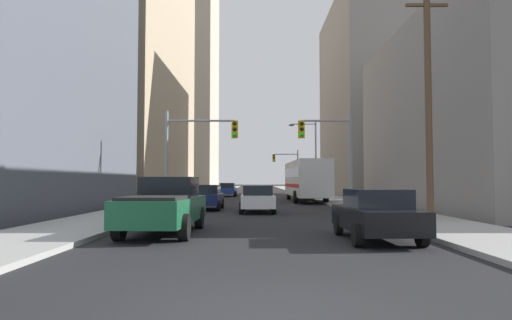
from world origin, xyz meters
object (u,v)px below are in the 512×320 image
at_px(sedan_black, 374,214).
at_px(sedan_white, 256,199).
at_px(traffic_signal_near_left, 196,143).
at_px(sedan_blue, 226,190).
at_px(traffic_signal_far_right, 285,164).
at_px(city_bus, 304,179).
at_px(sedan_navy, 205,197).
at_px(pickup_truck_green, 163,206).
at_px(traffic_signal_near_right, 326,144).

relative_size(sedan_black, sedan_white, 1.00).
bearing_deg(traffic_signal_near_left, sedan_white, -28.32).
distance_m(sedan_blue, traffic_signal_far_right, 13.31).
relative_size(sedan_black, traffic_signal_far_right, 0.71).
distance_m(sedan_black, sedan_white, 12.00).
distance_m(city_bus, traffic_signal_far_right, 22.78).
relative_size(city_bus, sedan_navy, 2.73).
height_order(sedan_white, traffic_signal_far_right, traffic_signal_far_right).
height_order(sedan_navy, sedan_white, same).
xyz_separation_m(pickup_truck_green, traffic_signal_near_right, (7.42, 11.67, 3.08)).
height_order(sedan_blue, traffic_signal_near_right, traffic_signal_near_right).
distance_m(sedan_navy, traffic_signal_near_left, 3.36).
bearing_deg(traffic_signal_far_right, traffic_signal_near_right, -89.77).
bearing_deg(pickup_truck_green, traffic_signal_near_left, 92.18).
bearing_deg(sedan_blue, traffic_signal_far_right, 54.88).
height_order(city_bus, pickup_truck_green, city_bus).
bearing_deg(traffic_signal_near_right, sedan_blue, 108.03).
bearing_deg(traffic_signal_near_right, sedan_navy, 176.48).
xyz_separation_m(city_bus, sedan_navy, (-7.30, -10.64, -1.16)).
bearing_deg(traffic_signal_near_left, sedan_blue, 89.24).
height_order(city_bus, sedan_navy, city_bus).
relative_size(sedan_black, traffic_signal_near_right, 0.71).
bearing_deg(traffic_signal_near_left, sedan_navy, 43.89).
xyz_separation_m(pickup_truck_green, sedan_white, (3.15, 9.73, -0.16)).
height_order(city_bus, traffic_signal_far_right, traffic_signal_far_right).
bearing_deg(sedan_blue, sedan_black, -79.54).
relative_size(sedan_white, sedan_blue, 1.00).
distance_m(sedan_white, traffic_signal_far_right, 36.10).
bearing_deg(sedan_white, sedan_navy, 142.56).
bearing_deg(sedan_black, traffic_signal_far_right, 89.20).
height_order(city_bus, sedan_blue, city_bus).
distance_m(pickup_truck_green, traffic_signal_far_right, 46.13).
xyz_separation_m(sedan_black, traffic_signal_near_left, (-7.07, 13.43, 3.30)).
bearing_deg(traffic_signal_near_right, sedan_black, -93.39).
bearing_deg(sedan_black, sedan_white, 106.83).
bearing_deg(traffic_signal_far_right, sedan_navy, -102.29).
distance_m(sedan_blue, traffic_signal_near_left, 23.46).
xyz_separation_m(sedan_navy, traffic_signal_near_left, (-0.47, -0.45, 3.30)).
bearing_deg(traffic_signal_far_right, city_bus, -89.90).
distance_m(sedan_black, traffic_signal_near_right, 13.83).
relative_size(pickup_truck_green, traffic_signal_far_right, 0.91).
xyz_separation_m(sedan_black, traffic_signal_near_right, (0.80, 13.42, 3.25)).
bearing_deg(city_bus, traffic_signal_far_right, 90.10).
bearing_deg(sedan_navy, traffic_signal_near_left, -136.11).
relative_size(city_bus, sedan_black, 2.72).
xyz_separation_m(sedan_black, traffic_signal_far_right, (0.66, 47.20, 3.26)).
height_order(city_bus, traffic_signal_near_left, traffic_signal_near_left).
distance_m(sedan_navy, traffic_signal_far_right, 34.26).
xyz_separation_m(city_bus, pickup_truck_green, (-7.33, -22.76, -1.00)).
bearing_deg(sedan_black, traffic_signal_near_right, 86.61).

